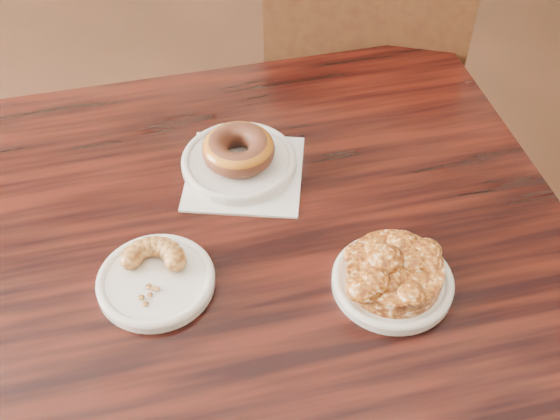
{
  "coord_description": "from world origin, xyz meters",
  "views": [
    {
      "loc": [
        0.25,
        -0.47,
        1.47
      ],
      "look_at": [
        0.22,
        0.15,
        0.8
      ],
      "focal_mm": 45.0,
      "sensor_mm": 36.0,
      "label": 1
    }
  ],
  "objects_px": {
    "cafe_table": "(274,389)",
    "glazed_donut": "(238,149)",
    "chair_far": "(362,111)",
    "apple_fritter": "(395,269)",
    "cruller_fragment": "(154,272)"
  },
  "relations": [
    {
      "from": "cafe_table",
      "to": "glazed_donut",
      "type": "relative_size",
      "value": 7.82
    },
    {
      "from": "chair_far",
      "to": "apple_fritter",
      "type": "height_order",
      "value": "chair_far"
    },
    {
      "from": "apple_fritter",
      "to": "cruller_fragment",
      "type": "relative_size",
      "value": 1.66
    },
    {
      "from": "glazed_donut",
      "to": "chair_far",
      "type": "bearing_deg",
      "value": 66.75
    },
    {
      "from": "cafe_table",
      "to": "apple_fritter",
      "type": "height_order",
      "value": "apple_fritter"
    },
    {
      "from": "cruller_fragment",
      "to": "chair_far",
      "type": "bearing_deg",
      "value": 67.39
    },
    {
      "from": "cafe_table",
      "to": "apple_fritter",
      "type": "bearing_deg",
      "value": -34.55
    },
    {
      "from": "glazed_donut",
      "to": "apple_fritter",
      "type": "relative_size",
      "value": 0.66
    },
    {
      "from": "cafe_table",
      "to": "glazed_donut",
      "type": "height_order",
      "value": "glazed_donut"
    },
    {
      "from": "glazed_donut",
      "to": "cafe_table",
      "type": "bearing_deg",
      "value": -69.63
    },
    {
      "from": "cafe_table",
      "to": "cruller_fragment",
      "type": "xyz_separation_m",
      "value": [
        -0.14,
        -0.07,
        0.4
      ]
    },
    {
      "from": "chair_far",
      "to": "glazed_donut",
      "type": "relative_size",
      "value": 8.46
    },
    {
      "from": "cafe_table",
      "to": "cruller_fragment",
      "type": "relative_size",
      "value": 8.6
    },
    {
      "from": "apple_fritter",
      "to": "cruller_fragment",
      "type": "xyz_separation_m",
      "value": [
        -0.3,
        -0.01,
        -0.01
      ]
    },
    {
      "from": "chair_far",
      "to": "cruller_fragment",
      "type": "relative_size",
      "value": 9.29
    }
  ]
}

